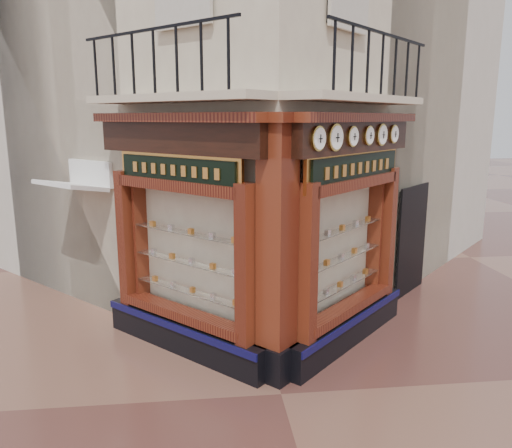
{
  "coord_description": "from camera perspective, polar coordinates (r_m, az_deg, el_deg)",
  "views": [
    {
      "loc": [
        -1.08,
        -6.44,
        3.9
      ],
      "look_at": [
        -0.14,
        2.0,
        2.09
      ],
      "focal_mm": 35.0,
      "sensor_mm": 36.0,
      "label": 1
    }
  ],
  "objects": [
    {
      "name": "ground",
      "position": [
        7.61,
        2.89,
        -18.85
      ],
      "size": [
        80.0,
        80.0,
        0.0
      ],
      "primitive_type": "plane",
      "color": "#502C25",
      "rests_on": "ground"
    },
    {
      "name": "main_building",
      "position": [
        12.82,
        -1.54,
        21.45
      ],
      "size": [
        11.31,
        11.31,
        12.0
      ],
      "primitive_type": "cube",
      "rotation": [
        0.0,
        0.0,
        0.79
      ],
      "color": "beige",
      "rests_on": "ground"
    },
    {
      "name": "neighbour_left",
      "position": [
        15.22,
        -12.18,
        17.8
      ],
      "size": [
        11.31,
        11.31,
        11.0
      ],
      "primitive_type": "cube",
      "rotation": [
        0.0,
        0.0,
        0.79
      ],
      "color": "beige",
      "rests_on": "ground"
    },
    {
      "name": "neighbour_right",
      "position": [
        15.57,
        7.22,
        17.83
      ],
      "size": [
        11.31,
        11.31,
        11.0
      ],
      "primitive_type": "cube",
      "rotation": [
        0.0,
        0.0,
        0.79
      ],
      "color": "beige",
      "rests_on": "ground"
    },
    {
      "name": "shopfront_left",
      "position": [
        8.24,
        -8.44,
        -1.61
      ],
      "size": [
        2.86,
        2.86,
        3.98
      ],
      "rotation": [
        0.0,
        0.0,
        2.36
      ],
      "color": "black",
      "rests_on": "ground"
    },
    {
      "name": "shopfront_right",
      "position": [
        8.6,
        10.62,
        -1.1
      ],
      "size": [
        2.86,
        2.86,
        3.98
      ],
      "rotation": [
        0.0,
        0.0,
        0.79
      ],
      "color": "black",
      "rests_on": "ground"
    },
    {
      "name": "corner_pilaster",
      "position": [
        7.29,
        2.42,
        -3.53
      ],
      "size": [
        0.85,
        0.85,
        3.98
      ],
      "rotation": [
        0.0,
        0.0,
        0.79
      ],
      "color": "black",
      "rests_on": "ground"
    },
    {
      "name": "balcony",
      "position": [
        8.0,
        1.46,
        14.28
      ],
      "size": [
        5.94,
        2.97,
        1.03
      ],
      "color": "beige",
      "rests_on": "ground"
    },
    {
      "name": "clock_a",
      "position": [
        7.1,
        7.15,
        9.67
      ],
      "size": [
        0.29,
        0.29,
        0.35
      ],
      "rotation": [
        0.0,
        0.0,
        0.79
      ],
      "color": "gold",
      "rests_on": "ground"
    },
    {
      "name": "clock_b",
      "position": [
        7.51,
        9.09,
        9.74
      ],
      "size": [
        0.32,
        0.32,
        0.4
      ],
      "rotation": [
        0.0,
        0.0,
        0.79
      ],
      "color": "gold",
      "rests_on": "ground"
    },
    {
      "name": "clock_c",
      "position": [
        7.97,
        11.0,
        9.79
      ],
      "size": [
        0.26,
        0.26,
        0.32
      ],
      "rotation": [
        0.0,
        0.0,
        0.79
      ],
      "color": "gold",
      "rests_on": "ground"
    },
    {
      "name": "clock_d",
      "position": [
        8.47,
        12.78,
        9.83
      ],
      "size": [
        0.26,
        0.26,
        0.32
      ],
      "rotation": [
        0.0,
        0.0,
        0.79
      ],
      "color": "gold",
      "rests_on": "ground"
    },
    {
      "name": "clock_e",
      "position": [
        8.91,
        14.18,
        9.86
      ],
      "size": [
        0.3,
        0.3,
        0.37
      ],
      "rotation": [
        0.0,
        0.0,
        0.79
      ],
      "color": "gold",
      "rests_on": "ground"
    },
    {
      "name": "clock_f",
      "position": [
        9.36,
        15.47,
        9.88
      ],
      "size": [
        0.27,
        0.27,
        0.33
      ],
      "rotation": [
        0.0,
        0.0,
        0.79
      ],
      "color": "gold",
      "rests_on": "ground"
    },
    {
      "name": "awning",
      "position": [
        10.83,
        -19.43,
        -9.81
      ],
      "size": [
        1.55,
        1.55,
        0.22
      ],
      "primitive_type": null,
      "rotation": [
        0.18,
        0.0,
        2.36
      ],
      "color": "white",
      "rests_on": "ground"
    },
    {
      "name": "signboard_left",
      "position": [
        8.0,
        -9.1,
        6.13
      ],
      "size": [
        1.97,
        1.97,
        0.53
      ],
      "rotation": [
        0.0,
        0.0,
        2.36
      ],
      "color": "gold",
      "rests_on": "ground"
    },
    {
      "name": "signboard_right",
      "position": [
        8.39,
        11.39,
        6.31
      ],
      "size": [
        2.18,
        2.18,
        0.58
      ],
      "rotation": [
        0.0,
        0.0,
        0.79
      ],
      "color": "gold",
      "rests_on": "ground"
    }
  ]
}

